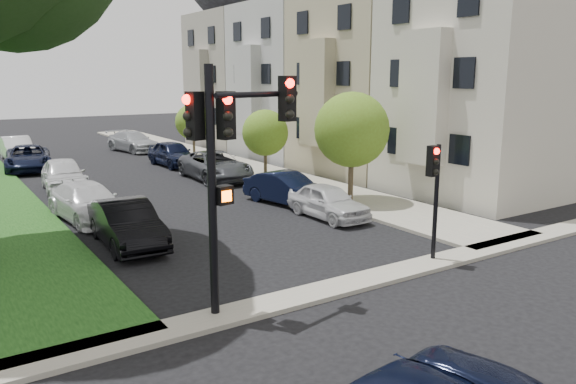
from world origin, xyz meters
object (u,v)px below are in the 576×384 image
car_parked_1 (287,188)px  car_parked_9 (17,149)px  traffic_signal_secondary (434,181)px  car_parked_8 (28,158)px  car_parked_4 (133,142)px  traffic_signal_main (229,146)px  car_parked_3 (173,154)px  car_parked_6 (88,202)px  car_parked_7 (63,175)px  small_tree_c (193,122)px  car_parked_5 (127,224)px  car_parked_2 (215,166)px  car_parked_0 (328,201)px  small_tree_a (352,130)px  small_tree_b (265,133)px

car_parked_1 → car_parked_9: car_parked_9 is taller
traffic_signal_secondary → car_parked_8: 25.35m
car_parked_4 → car_parked_9: car_parked_9 is taller
traffic_signal_main → traffic_signal_secondary: size_ratio=1.61×
car_parked_3 → traffic_signal_secondary: bearing=-93.8°
traffic_signal_main → car_parked_9: size_ratio=1.21×
car_parked_6 → car_parked_7: (0.43, 6.30, 0.09)m
car_parked_1 → car_parked_6: size_ratio=0.87×
small_tree_c → car_parked_5: size_ratio=0.80×
car_parked_5 → car_parked_7: size_ratio=0.97×
car_parked_2 → car_parked_7: (-7.35, 1.27, 0.03)m
traffic_signal_main → car_parked_5: (-0.41, 6.47, -3.16)m
car_parked_0 → car_parked_3: car_parked_3 is taller
small_tree_c → traffic_signal_main: size_ratio=0.63×
car_parked_3 → car_parked_7: bearing=-151.8°
small_tree_a → small_tree_b: 7.16m
car_parked_4 → car_parked_7: (-7.30, -12.16, 0.06)m
car_parked_3 → car_parked_7: size_ratio=0.98×
small_tree_b → car_parked_1: small_tree_b is taller
car_parked_2 → car_parked_4: car_parked_2 is taller
small_tree_c → car_parked_4: small_tree_c is taller
traffic_signal_main → car_parked_4: (7.11, 29.05, -3.17)m
traffic_signal_secondary → car_parked_5: (-6.93, 6.52, -1.70)m
small_tree_b → car_parked_7: 10.18m
traffic_signal_secondary → car_parked_0: 6.19m
car_parked_4 → car_parked_8: car_parked_8 is taller
traffic_signal_main → car_parked_1: 11.74m
car_parked_3 → car_parked_6: size_ratio=0.94×
small_tree_a → car_parked_2: size_ratio=0.89×
car_parked_3 → car_parked_8: 8.23m
car_parked_6 → car_parked_1: bearing=-19.3°
traffic_signal_secondary → car_parked_5: bearing=136.8°
small_tree_a → car_parked_8: size_ratio=0.91×
car_parked_9 → car_parked_4: bearing=1.0°
small_tree_b → car_parked_8: 14.19m
traffic_signal_secondary → car_parked_2: bearing=87.7°
car_parked_6 → car_parked_7: car_parked_7 is taller
small_tree_c → car_parked_7: (-9.75, -6.93, -1.60)m
traffic_signal_main → traffic_signal_secondary: bearing=-0.4°
car_parked_9 → car_parked_0: bearing=-71.6°
small_tree_c → car_parked_9: small_tree_c is taller
car_parked_0 → car_parked_9: size_ratio=0.83×
car_parked_4 → car_parked_5: bearing=-120.4°
car_parked_2 → car_parked_0: bearing=-87.7°
car_parked_0 → car_parked_8: (-7.83, 18.37, 0.07)m
traffic_signal_main → car_parked_0: (7.20, 5.84, -3.23)m
car_parked_2 → traffic_signal_main: bearing=-112.5°
small_tree_a → small_tree_c: size_ratio=1.33×
small_tree_a → car_parked_6: small_tree_a is taller
small_tree_b → small_tree_a: bearing=-90.0°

